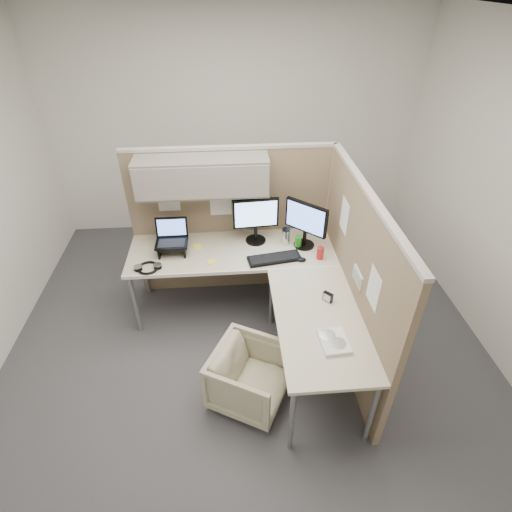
{
  "coord_description": "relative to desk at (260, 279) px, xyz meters",
  "views": [
    {
      "loc": [
        -0.13,
        -2.63,
        2.94
      ],
      "look_at": [
        0.1,
        0.25,
        0.85
      ],
      "focal_mm": 28.0,
      "sensor_mm": 36.0,
      "label": 1
    }
  ],
  "objects": [
    {
      "name": "partition_back",
      "position": [
        -0.34,
        0.7,
        0.41
      ],
      "size": [
        2.0,
        0.36,
        1.63
      ],
      "color": "#877159",
      "rests_on": "ground"
    },
    {
      "name": "ground",
      "position": [
        -0.12,
        -0.13,
        -0.69
      ],
      "size": [
        4.5,
        4.5,
        0.0
      ],
      "primitive_type": "plane",
      "color": "#3E3D43",
      "rests_on": "ground"
    },
    {
      "name": "monitor_right",
      "position": [
        0.47,
        0.43,
        0.32
      ],
      "size": [
        0.35,
        0.32,
        0.47
      ],
      "rotation": [
        0.0,
        0.0,
        -0.74
      ],
      "color": "black",
      "rests_on": "desk"
    },
    {
      "name": "sticky_note_c",
      "position": [
        -0.57,
        0.49,
        0.05
      ],
      "size": [
        0.1,
        0.1,
        0.01
      ],
      "primitive_type": "cube",
      "rotation": [
        0.0,
        0.0,
        0.42
      ],
      "color": "#F8F341",
      "rests_on": "desk"
    },
    {
      "name": "office_chair",
      "position": [
        -0.14,
        -0.72,
        -0.4
      ],
      "size": [
        0.73,
        0.74,
        0.58
      ],
      "primitive_type": "imported",
      "rotation": [
        0.0,
        0.0,
        1.09
      ],
      "color": "#C0B698",
      "rests_on": "ground"
    },
    {
      "name": "partition_right",
      "position": [
        0.78,
        -0.19,
        0.13
      ],
      "size": [
        0.07,
        2.03,
        1.63
      ],
      "color": "#877159",
      "rests_on": "ground"
    },
    {
      "name": "desk",
      "position": [
        0.0,
        0.0,
        0.0
      ],
      "size": [
        2.0,
        1.98,
        0.73
      ],
      "color": "beige",
      "rests_on": "ground"
    },
    {
      "name": "soda_can_green",
      "position": [
        0.58,
        0.21,
        0.1
      ],
      "size": [
        0.07,
        0.07,
        0.12
      ],
      "primitive_type": "cylinder",
      "color": "#B21E1E",
      "rests_on": "desk"
    },
    {
      "name": "keyboard",
      "position": [
        0.15,
        0.22,
        0.05
      ],
      "size": [
        0.52,
        0.24,
        0.02
      ],
      "primitive_type": "cube",
      "rotation": [
        0.0,
        0.0,
        0.16
      ],
      "color": "black",
      "rests_on": "desk"
    },
    {
      "name": "headphones",
      "position": [
        -1.0,
        0.17,
        0.06
      ],
      "size": [
        0.25,
        0.21,
        0.04
      ],
      "rotation": [
        0.0,
        0.0,
        0.08
      ],
      "color": "black",
      "rests_on": "desk"
    },
    {
      "name": "sticky_note_a",
      "position": [
        -0.43,
        0.23,
        0.05
      ],
      "size": [
        0.1,
        0.1,
        0.01
      ],
      "primitive_type": "cube",
      "rotation": [
        0.0,
        0.0,
        0.36
      ],
      "color": "#F8F341",
      "rests_on": "desk"
    },
    {
      "name": "monitor_left",
      "position": [
        0.01,
        0.55,
        0.32
      ],
      "size": [
        0.44,
        0.2,
        0.47
      ],
      "rotation": [
        0.0,
        0.0,
        0.07
      ],
      "color": "black",
      "rests_on": "desk"
    },
    {
      "name": "travel_mug",
      "position": [
        0.3,
        0.47,
        0.13
      ],
      "size": [
        0.08,
        0.08,
        0.17
      ],
      "color": "silver",
      "rests_on": "desk"
    },
    {
      "name": "soda_can_silver",
      "position": [
        0.41,
        0.41,
        0.1
      ],
      "size": [
        0.07,
        0.07,
        0.12
      ],
      "primitive_type": "cylinder",
      "color": "#268C1E",
      "rests_on": "desk"
    },
    {
      "name": "paper_stack",
      "position": [
        0.47,
        -0.83,
        0.06
      ],
      "size": [
        0.21,
        0.26,
        0.03
      ],
      "rotation": [
        0.0,
        0.0,
        0.07
      ],
      "color": "white",
      "rests_on": "desk"
    },
    {
      "name": "desk_clock",
      "position": [
        0.52,
        -0.38,
        0.08
      ],
      "size": [
        0.08,
        0.08,
        0.08
      ],
      "rotation": [
        0.0,
        0.0,
        -0.8
      ],
      "color": "black",
      "rests_on": "desk"
    },
    {
      "name": "laptop_station",
      "position": [
        -0.8,
        0.43,
        0.16
      ],
      "size": [
        0.3,
        0.26,
        0.31
      ],
      "color": "black",
      "rests_on": "desk"
    },
    {
      "name": "mouse",
      "position": [
        0.4,
        0.18,
        0.06
      ],
      "size": [
        0.1,
        0.07,
        0.03
      ],
      "primitive_type": "ellipsoid",
      "rotation": [
        0.0,
        0.0,
        -0.14
      ],
      "color": "black",
      "rests_on": "desk"
    }
  ]
}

